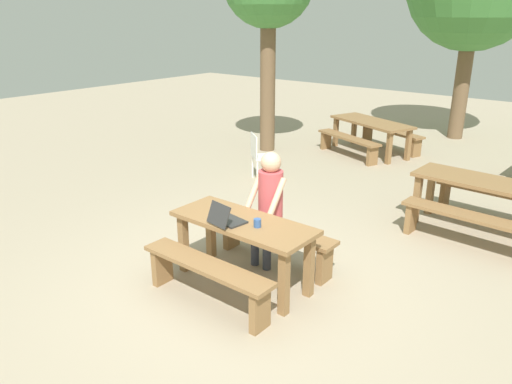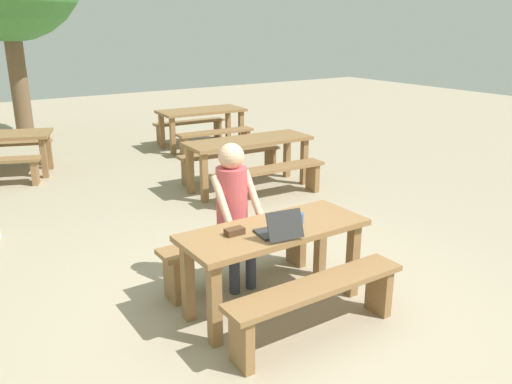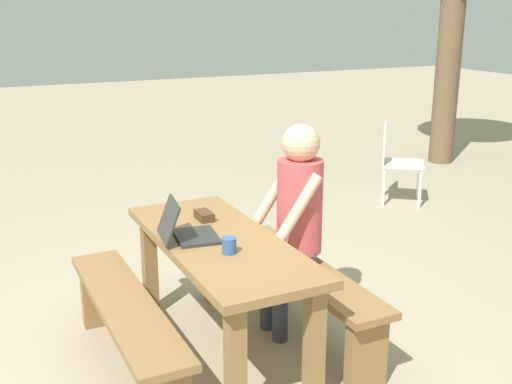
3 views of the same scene
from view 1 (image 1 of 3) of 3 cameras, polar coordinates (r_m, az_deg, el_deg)
name	(u,v)px [view 1 (image 1 of 3)]	position (r m, az deg, el deg)	size (l,w,h in m)	color
ground_plane	(244,282)	(5.65, -1.45, -10.37)	(30.00, 30.00, 0.00)	tan
picnic_table_front	(243,232)	(5.36, -1.50, -4.66)	(1.64, 0.65, 0.76)	olive
bench_near	(207,274)	(5.11, -5.77, -9.48)	(1.60, 0.30, 0.48)	olive
bench_far	(275,236)	(5.89, 2.20, -5.18)	(1.60, 0.30, 0.48)	olive
laptop	(226,219)	(5.21, -3.51, -3.09)	(0.35, 0.37, 0.24)	#2D2D2D
small_pouch	(221,209)	(5.56, -4.07, -1.95)	(0.16, 0.09, 0.05)	#4C331E
coffee_mug	(257,223)	(5.13, 0.16, -3.62)	(0.08, 0.08, 0.09)	#335693
person_seated	(269,199)	(5.72, 1.49, -0.87)	(0.40, 0.40, 1.38)	#333847
plastic_chair	(261,155)	(8.83, 0.59, 4.27)	(0.62, 0.62, 0.86)	white
picnic_table_rear	(371,126)	(10.90, 13.23, 7.49)	(2.01, 1.36, 0.70)	olive
bench_rear_south	(348,142)	(10.56, 10.65, 5.76)	(1.68, 0.88, 0.43)	olive
bench_rear_north	(391,135)	(11.38, 15.40, 6.42)	(1.68, 0.88, 0.43)	olive
picnic_table_distant	(488,190)	(7.26, 25.31, 0.21)	(1.94, 0.76, 0.76)	olive
bench_distant_south	(469,223)	(6.82, 23.47, -3.33)	(1.73, 0.38, 0.47)	olive
bench_distant_north	(498,199)	(7.89, 26.27, -0.69)	(1.73, 0.38, 0.47)	olive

